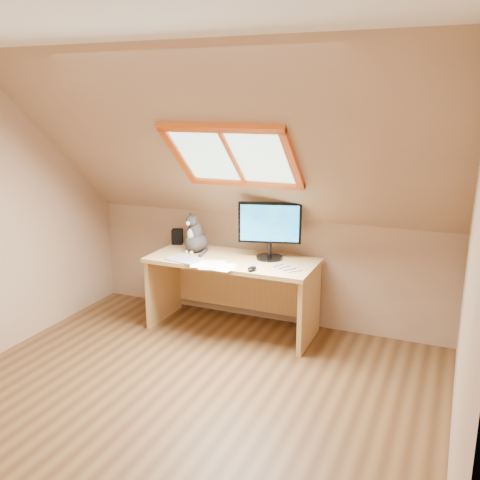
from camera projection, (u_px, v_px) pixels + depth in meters
The scene contains 10 objects.
ground at pixel (173, 411), 3.63m from camera, with size 3.50×3.50×0.00m, color brown.
room_shell at pixel (157, 206), 3.18m from camera, with size 3.52×3.52×2.41m.
desk at pixel (235, 279), 4.86m from camera, with size 1.50×0.65×0.68m.
monitor at pixel (270, 227), 4.66m from camera, with size 0.54×0.23×0.51m.
cat at pixel (196, 237), 4.92m from camera, with size 0.27×0.30×0.38m.
desk_speaker at pixel (177, 237), 5.21m from camera, with size 0.10×0.10×0.14m, color black.
graphics_tablet at pixel (185, 259), 4.70m from camera, with size 0.30×0.21×0.01m, color #B2B2B7.
mouse at pixel (252, 269), 4.40m from camera, with size 0.06×0.11×0.03m, color black.
papers at pixel (218, 266), 4.52m from camera, with size 0.35×0.30×0.01m.
cables at pixel (276, 268), 4.47m from camera, with size 0.51×0.26×0.01m.
Camera 1 is at (1.68, -2.78, 2.04)m, focal length 40.00 mm.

